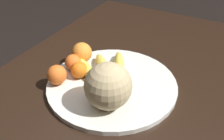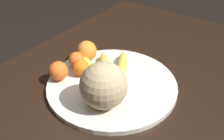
% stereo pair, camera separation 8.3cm
% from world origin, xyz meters
% --- Properties ---
extents(kitchen_table, '(1.42, 0.90, 0.77)m').
position_xyz_m(kitchen_table, '(0.00, 0.00, 0.66)').
color(kitchen_table, black).
rests_on(kitchen_table, ground_plane).
extents(fruit_bowl, '(0.43, 0.43, 0.02)m').
position_xyz_m(fruit_bowl, '(0.01, 0.03, 0.78)').
color(fruit_bowl, silver).
rests_on(fruit_bowl, kitchen_table).
extents(melon, '(0.14, 0.14, 0.14)m').
position_xyz_m(melon, '(-0.09, -0.01, 0.85)').
color(melon, tan).
rests_on(melon, fruit_bowl).
extents(banana_bunch, '(0.22, 0.22, 0.04)m').
position_xyz_m(banana_bunch, '(0.05, 0.09, 0.80)').
color(banana_bunch, '#473819').
rests_on(banana_bunch, fruit_bowl).
extents(orange_front_left, '(0.06, 0.06, 0.06)m').
position_xyz_m(orange_front_left, '(-0.01, 0.15, 0.81)').
color(orange_front_left, orange).
rests_on(orange_front_left, fruit_bowl).
extents(orange_front_right, '(0.06, 0.06, 0.06)m').
position_xyz_m(orange_front_right, '(0.01, 0.19, 0.81)').
color(orange_front_right, orange).
rests_on(orange_front_right, fruit_bowl).
extents(orange_mid_center, '(0.07, 0.07, 0.07)m').
position_xyz_m(orange_mid_center, '(0.07, 0.19, 0.82)').
color(orange_mid_center, orange).
rests_on(orange_mid_center, fruit_bowl).
extents(orange_back_left, '(0.06, 0.06, 0.06)m').
position_xyz_m(orange_back_left, '(-0.08, 0.19, 0.82)').
color(orange_back_left, orange).
rests_on(orange_back_left, fruit_bowl).
extents(produce_tag, '(0.07, 0.06, 0.00)m').
position_xyz_m(produce_tag, '(0.05, 0.11, 0.79)').
color(produce_tag, white).
rests_on(produce_tag, fruit_bowl).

